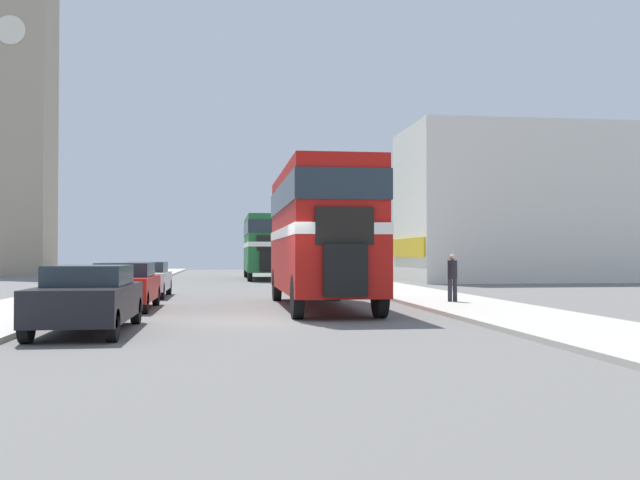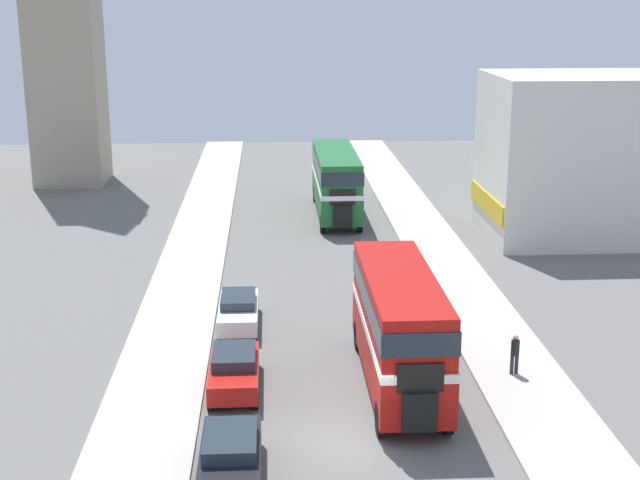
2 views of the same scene
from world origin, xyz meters
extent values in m
plane|color=slate|center=(0.00, 0.00, 0.00)|extent=(120.00, 120.00, 0.00)
cube|color=#B7B2A8|center=(6.75, 0.00, 0.06)|extent=(3.50, 120.00, 0.12)
cube|color=#B2140F|center=(2.07, 4.04, 1.36)|extent=(2.47, 9.31, 1.63)
cube|color=white|center=(2.07, 4.04, 2.33)|extent=(2.49, 9.35, 0.30)
cube|color=#B2140F|center=(2.07, 4.04, 3.36)|extent=(2.42, 9.12, 1.78)
cube|color=#232D38|center=(2.07, 4.04, 3.45)|extent=(2.49, 9.21, 0.80)
cube|color=black|center=(2.07, -0.71, 1.28)|extent=(1.11, 0.20, 1.30)
cube|color=black|center=(2.07, -0.58, 2.38)|extent=(1.48, 0.12, 0.95)
cylinder|color=black|center=(0.98, 0.31, 0.57)|extent=(0.28, 1.15, 1.15)
cylinder|color=black|center=(3.17, 0.31, 0.57)|extent=(0.28, 1.15, 1.15)
cylinder|color=black|center=(0.98, 7.66, 0.57)|extent=(0.28, 1.15, 1.15)
cylinder|color=black|center=(3.17, 7.66, 0.57)|extent=(0.28, 1.15, 1.15)
cube|color=#1E602D|center=(1.76, 30.21, 1.35)|extent=(2.53, 10.40, 1.60)
cube|color=white|center=(1.76, 30.21, 2.29)|extent=(2.55, 10.45, 0.29)
cube|color=#1E602D|center=(1.76, 30.21, 3.31)|extent=(2.48, 10.19, 1.74)
cube|color=#232D38|center=(1.76, 30.21, 3.40)|extent=(2.55, 10.30, 0.79)
cube|color=black|center=(1.76, 24.91, 1.27)|extent=(1.14, 0.20, 1.28)
cube|color=black|center=(1.76, 25.06, 2.35)|extent=(1.52, 0.12, 0.93)
cylinder|color=black|center=(0.63, 25.93, 0.57)|extent=(0.28, 1.15, 1.15)
cylinder|color=black|center=(2.88, 25.93, 0.57)|extent=(0.28, 1.15, 1.15)
cylinder|color=black|center=(0.63, 34.38, 0.57)|extent=(0.28, 1.15, 1.15)
cylinder|color=black|center=(2.88, 34.38, 0.57)|extent=(0.28, 1.15, 1.15)
cube|color=black|center=(-3.78, -2.28, 0.65)|extent=(1.78, 4.48, 0.72)
cube|color=#232D38|center=(-3.78, -2.10, 1.22)|extent=(1.56, 2.33, 0.43)
cylinder|color=black|center=(-4.57, -4.07, 0.32)|extent=(0.20, 0.64, 0.64)
cylinder|color=black|center=(-3.00, -4.07, 0.32)|extent=(0.20, 0.64, 0.64)
cylinder|color=black|center=(-4.57, -0.48, 0.32)|extent=(0.20, 0.64, 0.64)
cylinder|color=black|center=(-3.00, -0.48, 0.32)|extent=(0.20, 0.64, 0.64)
cube|color=red|center=(-3.89, 4.13, 0.64)|extent=(1.75, 4.28, 0.71)
cube|color=#232D38|center=(-3.89, 4.30, 1.21)|extent=(1.54, 2.23, 0.42)
cylinder|color=black|center=(-4.67, 2.43, 0.32)|extent=(0.20, 0.64, 0.64)
cylinder|color=black|center=(-3.12, 2.43, 0.32)|extent=(0.20, 0.64, 0.64)
cylinder|color=black|center=(-4.67, 5.82, 0.32)|extent=(0.20, 0.64, 0.64)
cylinder|color=black|center=(-3.12, 5.82, 0.32)|extent=(0.20, 0.64, 0.64)
cube|color=white|center=(-3.94, 10.47, 0.63)|extent=(1.67, 4.34, 0.69)
cube|color=#232D38|center=(-3.94, 10.65, 1.18)|extent=(1.47, 2.26, 0.40)
cylinder|color=black|center=(-4.67, 8.75, 0.32)|extent=(0.20, 0.64, 0.64)
cylinder|color=black|center=(-3.21, 8.75, 0.32)|extent=(0.20, 0.64, 0.64)
cylinder|color=black|center=(-4.67, 12.19, 0.32)|extent=(0.20, 0.64, 0.64)
cylinder|color=black|center=(-3.21, 12.19, 0.32)|extent=(0.20, 0.64, 0.64)
cylinder|color=#282833|center=(6.45, 4.57, 0.50)|extent=(0.14, 0.14, 0.76)
cylinder|color=#282833|center=(6.63, 4.57, 0.50)|extent=(0.14, 0.14, 0.76)
cylinder|color=black|center=(6.54, 4.57, 1.17)|extent=(0.31, 0.31, 0.60)
sphere|color=tan|center=(6.54, 4.57, 1.58)|extent=(0.20, 0.20, 0.20)
cube|color=tan|center=(-17.42, 41.90, 11.62)|extent=(5.02, 5.02, 23.24)
cylinder|color=silver|center=(-17.42, 39.33, 19.05)|extent=(2.26, 0.10, 2.26)
cube|color=silver|center=(19.56, 24.46, 4.75)|extent=(18.60, 8.02, 9.49)
cube|color=gold|center=(10.20, 24.46, 2.09)|extent=(0.12, 7.61, 1.14)
camera|label=1|loc=(-0.87, -18.06, 1.67)|focal=40.00mm
camera|label=2|loc=(-2.50, -25.83, 13.88)|focal=50.00mm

